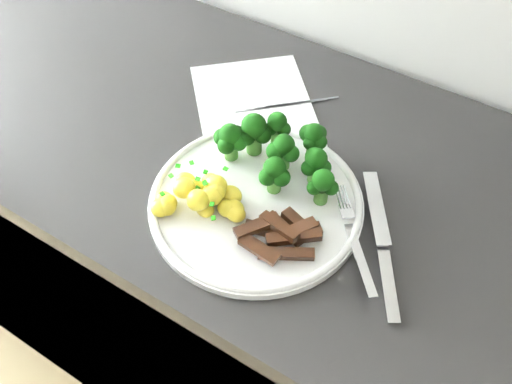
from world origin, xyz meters
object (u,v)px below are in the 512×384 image
(potatoes, at_px, (202,197))
(knife, at_px, (384,260))
(broccoli, at_px, (279,148))
(beef_strips, at_px, (283,234))
(plate, at_px, (256,201))
(recipe_paper, at_px, (256,111))
(counter, at_px, (319,327))
(fork, at_px, (355,242))

(potatoes, bearing_deg, knife, 11.54)
(broccoli, bearing_deg, beef_strips, -56.43)
(broccoli, relative_size, knife, 0.95)
(broccoli, distance_m, knife, 0.22)
(broccoli, distance_m, potatoes, 0.13)
(plate, height_order, potatoes, potatoes)
(recipe_paper, relative_size, beef_strips, 2.90)
(counter, bearing_deg, recipe_paper, 158.35)
(counter, bearing_deg, beef_strips, -104.24)
(counter, distance_m, plate, 0.47)
(beef_strips, bearing_deg, knife, 18.51)
(beef_strips, xyz_separation_m, knife, (0.13, 0.04, -0.01))
(beef_strips, bearing_deg, potatoes, -175.95)
(broccoli, bearing_deg, plate, -85.59)
(recipe_paper, bearing_deg, potatoes, -78.16)
(fork, bearing_deg, plate, -178.59)
(broccoli, distance_m, fork, 0.18)
(recipe_paper, bearing_deg, fork, -32.64)
(recipe_paper, distance_m, beef_strips, 0.27)
(counter, height_order, potatoes, potatoes)
(fork, bearing_deg, beef_strips, -154.62)
(counter, height_order, fork, fork)
(recipe_paper, relative_size, plate, 1.06)
(recipe_paper, distance_m, plate, 0.20)
(counter, height_order, knife, knife)
(knife, bearing_deg, plate, -178.30)
(recipe_paper, height_order, broccoli, broccoli)
(recipe_paper, xyz_separation_m, beef_strips, (0.17, -0.21, 0.02))
(knife, bearing_deg, fork, -177.26)
(potatoes, distance_m, knife, 0.26)
(potatoes, xyz_separation_m, knife, (0.26, 0.05, -0.02))
(potatoes, bearing_deg, fork, 13.24)
(counter, xyz_separation_m, beef_strips, (-0.03, -0.13, 0.46))
(plate, xyz_separation_m, potatoes, (-0.06, -0.05, 0.02))
(recipe_paper, relative_size, knife, 1.52)
(potatoes, height_order, beef_strips, potatoes)
(counter, relative_size, recipe_paper, 7.17)
(fork, xyz_separation_m, knife, (0.04, 0.00, -0.01))
(broccoli, bearing_deg, counter, 9.57)
(counter, distance_m, recipe_paper, 0.50)
(counter, distance_m, knife, 0.47)
(broccoli, relative_size, fork, 1.37)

